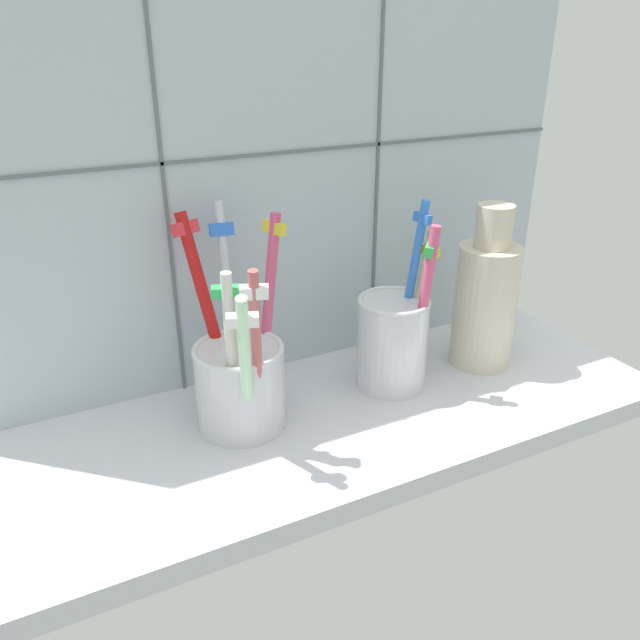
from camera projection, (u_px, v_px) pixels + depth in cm
name	position (u px, v px, depth cm)	size (l,w,h in cm)	color
counter_slab	(332.00, 424.00, 59.33)	(64.00, 22.00, 2.00)	silver
tile_wall_back	(274.00, 166.00, 60.01)	(64.00, 2.20, 45.00)	#B2C1CC
toothbrush_cup_left	(240.00, 375.00, 55.76)	(9.42, 14.59, 18.63)	silver
toothbrush_cup_right	(394.00, 337.00, 61.99)	(7.55, 7.32, 18.13)	silver
ceramic_vase	(486.00, 299.00, 65.33)	(6.28, 6.28, 16.87)	beige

